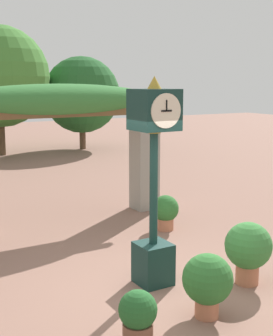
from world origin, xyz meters
TOP-DOWN VIEW (x-y plane):
  - ground_plane at (0.00, 0.00)m, footprint 60.00×60.00m
  - pedestal_clock at (-0.00, 0.28)m, footprint 0.59×0.64m
  - pergola at (0.00, 4.04)m, footprint 5.38×1.14m
  - potted_plant_near_left at (0.05, -0.95)m, footprint 0.66×0.66m
  - potted_plant_near_right at (1.62, 2.37)m, footprint 0.55×0.55m
  - potted_plant_far_left at (1.24, -0.45)m, footprint 0.71×0.71m
  - potted_plant_far_right at (-1.07, -1.09)m, footprint 0.46×0.46m

SIDE VIEW (x-z plane):
  - ground_plane at x=0.00m, z-range 0.00..0.00m
  - potted_plant_far_right at x=-1.07m, z-range 0.03..0.70m
  - potted_plant_near_right at x=1.62m, z-range 0.04..0.78m
  - potted_plant_near_left at x=0.05m, z-range 0.06..0.92m
  - potted_plant_far_left at x=1.24m, z-range 0.08..1.04m
  - pedestal_clock at x=0.00m, z-range 0.12..3.23m
  - pergola at x=0.00m, z-range 0.76..3.76m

